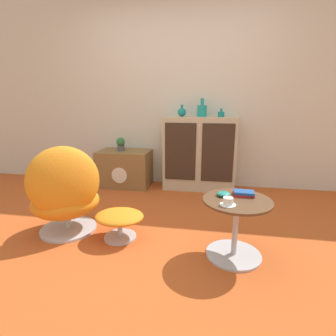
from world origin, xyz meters
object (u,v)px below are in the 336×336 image
coffee_table (235,225)px  book_stack (244,193)px  vase_inner_left (202,110)px  teacup (228,202)px  sideboard (199,153)px  vase_inner_right (221,114)px  tv_console (125,168)px  potted_plant (121,144)px  bowl (223,194)px  vase_leftmost (182,112)px  ottoman (119,219)px  egg_chair (65,193)px

coffee_table → book_stack: bearing=59.9°
vase_inner_left → book_stack: size_ratio=1.43×
teacup → coffee_table: bearing=58.1°
sideboard → vase_inner_right: size_ratio=9.28×
tv_console → potted_plant: size_ratio=3.88×
potted_plant → tv_console: bearing=-0.8°
sideboard → potted_plant: (-1.11, -0.05, 0.11)m
sideboard → book_stack: size_ratio=6.05×
bowl → vase_leftmost: bearing=108.6°
sideboard → teacup: (0.30, -1.75, 0.01)m
ottoman → coffee_table: size_ratio=0.83×
egg_chair → potted_plant: egg_chair is taller
egg_chair → potted_plant: size_ratio=4.53×
vase_inner_left → teacup: size_ratio=2.03×
sideboard → book_stack: sideboard is taller
vase_inner_right → bowl: 1.66m
vase_leftmost → teacup: vase_leftmost is taller
vase_inner_right → teacup: bearing=-88.8°
vase_inner_right → bowl: bearing=-89.6°
sideboard → tv_console: (-1.07, -0.05, -0.25)m
tv_console → vase_leftmost: bearing=3.8°
egg_chair → potted_plant: 1.47m
ottoman → vase_inner_left: size_ratio=1.85×
coffee_table → vase_inner_right: size_ratio=4.89×
ottoman → book_stack: (1.06, -0.02, 0.32)m
vase_inner_right → sideboard: bearing=-179.2°
ottoman → book_stack: bearing=-1.0°
egg_chair → bowl: 1.42m
vase_inner_left → bowl: size_ratio=2.26×
potted_plant → book_stack: potted_plant is taller
vase_inner_right → potted_plant: vase_inner_right is taller
vase_inner_left → sideboard: bearing=-167.1°
vase_inner_left → bowl: (0.26, -1.57, -0.58)m
vase_inner_right → bowl: size_ratio=1.03×
coffee_table → potted_plant: 2.20m
egg_chair → ottoman: bearing=-1.2°
sideboard → potted_plant: bearing=-177.4°
tv_console → vase_inner_left: (1.09, 0.05, 0.83)m
tv_console → coffee_table: bearing=-47.4°
teacup → tv_console: bearing=128.9°
egg_chair → book_stack: size_ratio=5.18×
vase_leftmost → bowl: (0.53, -1.57, -0.56)m
sideboard → book_stack: bearing=-74.1°
tv_console → egg_chair: (-0.07, -1.45, 0.14)m
egg_chair → ottoman: size_ratio=1.95×
tv_console → book_stack: bearing=-44.6°
vase_inner_right → book_stack: bearing=-83.7°
potted_plant → bowl: 2.06m
egg_chair → teacup: size_ratio=7.33×
egg_chair → vase_inner_left: (1.15, 1.51, 0.69)m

